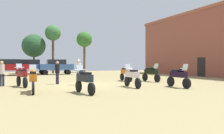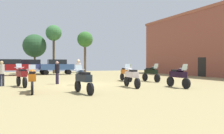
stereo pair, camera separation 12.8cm
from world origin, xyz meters
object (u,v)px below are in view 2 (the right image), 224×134
Objects in this scene: car_4 at (31,66)px; tree_5 at (85,40)px; car_3 at (57,66)px; motorcycle_9 at (83,79)px; person_3 at (57,71)px; motorcycle_2 at (126,73)px; motorcycle_8 at (178,76)px; car_2 at (11,66)px; tree_2 at (54,34)px; motorcycle_1 at (21,75)px; motorcycle_4 at (151,73)px; tree_1 at (35,46)px; brick_building at (213,44)px; person_2 at (78,70)px; motorcycle_10 at (32,79)px; person_1 at (2,71)px; motorcycle_3 at (131,76)px.

car_4 is 0.67× the size of tree_5.
tree_5 is (5.08, 4.05, 4.01)m from car_3.
motorcycle_9 is 1.28× the size of person_3.
motorcycle_8 reaches higher than motorcycle_2.
car_2 is 0.64× the size of tree_2.
car_2 is at bearing 79.29° from motorcycle_1.
motorcycle_4 is at bearing 145.17° from motorcycle_2.
tree_2 reaches higher than motorcycle_4.
motorcycle_4 is at bearing -89.63° from tree_5.
motorcycle_8 is at bearing -74.11° from tree_1.
motorcycle_8 is 0.37× the size of tree_1.
brick_building is 13.33m from motorcycle_4.
motorcycle_9 is 1.19× the size of person_2.
person_2 is at bearing -107.66° from tree_5.
motorcycle_10 is 1.34× the size of person_1.
tree_5 is (-12.17, 14.12, 1.27)m from brick_building.
car_2 is at bearing -122.27° from tree_1.
motorcycle_2 is 5.82m from person_3.
person_2 is 1.78m from person_3.
tree_1 reaches higher than motorcycle_10.
car_2 reaches higher than motorcycle_8.
person_2 is (-4.54, -1.58, 0.33)m from motorcycle_2.
person_3 is (3.65, 0.16, -0.01)m from person_1.
tree_1 is at bearing -73.87° from motorcycle_4.
motorcycle_4 is 1.05× the size of motorcycle_9.
motorcycle_8 is at bearing -157.83° from car_4.
car_4 is 4.51m from tree_1.
motorcycle_4 reaches higher than motorcycle_2.
motorcycle_9 is at bearing -26.18° from motorcycle_10.
motorcycle_9 is (-5.45, -6.01, -0.01)m from motorcycle_2.
person_3 is 18.71m from tree_1.
motorcycle_4 is at bearing -159.80° from car_3.
motorcycle_9 is (-19.19, -9.52, -3.20)m from brick_building.
motorcycle_2 is 0.98× the size of motorcycle_3.
motorcycle_3 is at bearing -98.79° from tree_5.
tree_5 is (10.66, 4.41, 4.01)m from car_2.
tree_5 is at bearing -94.10° from motorcycle_2.
car_4 is at bearing -67.74° from motorcycle_4.
tree_5 is at bearing -92.30° from motorcycle_8.
person_3 is (0.92, -15.08, -0.20)m from car_4.
motorcycle_3 is 5.99m from motorcycle_10.
person_1 is at bearing -27.41° from motorcycle_8.
tree_1 is (3.09, 4.90, 2.91)m from car_2.
motorcycle_9 is 0.30× the size of tree_2.
motorcycle_2 is 16.22m from car_4.
motorcycle_9 is (2.83, -4.69, -0.02)m from motorcycle_1.
person_3 is (-6.60, 5.39, 0.25)m from motorcycle_8.
motorcycle_8 is 21.81m from car_4.
car_3 is 5.94m from tree_1.
car_3 is at bearing -141.43° from tree_5.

